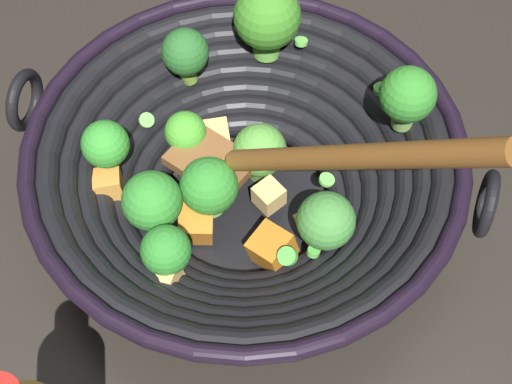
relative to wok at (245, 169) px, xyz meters
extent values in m
plane|color=#28231E|center=(0.00, 0.00, -0.07)|extent=(4.00, 4.00, 0.00)
cylinder|color=black|center=(0.00, 0.00, -0.06)|extent=(0.14, 0.14, 0.01)
torus|color=black|center=(0.00, 0.00, -0.04)|extent=(0.19, 0.19, 0.02)
torus|color=black|center=(0.00, 0.00, -0.03)|extent=(0.22, 0.22, 0.02)
torus|color=black|center=(0.00, 0.00, -0.02)|extent=(0.24, 0.24, 0.02)
torus|color=black|center=(0.00, 0.00, -0.01)|extent=(0.27, 0.27, 0.02)
torus|color=black|center=(0.00, 0.00, 0.00)|extent=(0.29, 0.29, 0.02)
torus|color=black|center=(0.00, 0.00, 0.01)|extent=(0.32, 0.32, 0.02)
torus|color=black|center=(0.00, 0.00, 0.02)|extent=(0.34, 0.34, 0.02)
torus|color=black|center=(0.00, 0.00, 0.03)|extent=(0.36, 0.36, 0.01)
torus|color=black|center=(0.05, 0.18, 0.03)|extent=(0.05, 0.02, 0.05)
torus|color=black|center=(-0.05, -0.18, 0.03)|extent=(0.05, 0.02, 0.05)
cylinder|color=#79B552|center=(0.03, -0.08, -0.03)|extent=(0.03, 0.03, 0.02)
sphere|color=#32882E|center=(0.03, -0.08, 0.00)|extent=(0.05, 0.05, 0.05)
cylinder|color=#589543|center=(-0.01, -0.11, 0.00)|extent=(0.02, 0.02, 0.01)
sphere|color=green|center=(-0.01, -0.11, 0.02)|extent=(0.04, 0.04, 0.04)
cylinder|color=#65AE44|center=(-0.13, 0.02, 0.01)|extent=(0.03, 0.03, 0.02)
sphere|color=#3B8224|center=(-0.13, 0.02, 0.05)|extent=(0.06, 0.06, 0.06)
cylinder|color=#61904B|center=(-0.05, -0.05, -0.04)|extent=(0.02, 0.01, 0.02)
sphere|color=green|center=(-0.05, -0.05, -0.01)|extent=(0.04, 0.04, 0.04)
cylinder|color=#86B758|center=(-0.03, 0.13, 0.02)|extent=(0.03, 0.03, 0.02)
sphere|color=#32852A|center=(-0.03, 0.13, 0.05)|extent=(0.05, 0.05, 0.05)
cylinder|color=#7AA03C|center=(-0.10, -0.05, 0.01)|extent=(0.02, 0.02, 0.02)
sphere|color=#286429|center=(-0.10, -0.05, 0.03)|extent=(0.04, 0.04, 0.04)
cylinder|color=#6DAA41|center=(0.08, -0.06, -0.02)|extent=(0.02, 0.02, 0.02)
sphere|color=#2E862D|center=(0.08, -0.06, 0.00)|extent=(0.04, 0.04, 0.04)
cylinder|color=#6CA845|center=(0.01, -0.03, -0.04)|extent=(0.02, 0.03, 0.02)
sphere|color=#2F832B|center=(0.01, -0.03, -0.01)|extent=(0.05, 0.05, 0.05)
cylinder|color=olive|center=(-0.03, 0.01, -0.05)|extent=(0.03, 0.03, 0.02)
sphere|color=#579F3C|center=(-0.03, 0.01, -0.02)|extent=(0.05, 0.05, 0.05)
cylinder|color=#588E49|center=(0.05, 0.06, -0.04)|extent=(0.03, 0.03, 0.02)
sphere|color=#458D3D|center=(0.05, 0.06, 0.00)|extent=(0.05, 0.05, 0.05)
cube|color=#D7C46A|center=(0.04, 0.06, -0.04)|extent=(0.03, 0.04, 0.03)
cube|color=#E5B162|center=(-0.06, -0.03, -0.04)|extent=(0.04, 0.03, 0.03)
cube|color=#D4934C|center=(-0.04, 0.02, -0.03)|extent=(0.02, 0.03, 0.03)
cube|color=#EBBD73|center=(0.01, 0.02, -0.03)|extent=(0.03, 0.03, 0.02)
cube|color=#EAB66B|center=(0.09, -0.06, -0.01)|extent=(0.03, 0.03, 0.02)
cube|color=orange|center=(0.06, 0.02, -0.03)|extent=(0.04, 0.05, 0.04)
cube|color=gold|center=(0.01, -0.11, -0.01)|extent=(0.03, 0.03, 0.03)
cube|color=orange|center=(0.03, -0.04, -0.03)|extent=(0.03, 0.03, 0.03)
cylinder|color=#6BC651|center=(-0.12, 0.05, 0.02)|extent=(0.02, 0.02, 0.01)
cylinder|color=#56B247|center=(0.08, 0.03, -0.01)|extent=(0.02, 0.02, 0.01)
cylinder|color=#99D166|center=(-0.05, 0.01, -0.02)|extent=(0.02, 0.02, 0.01)
cylinder|color=#99D166|center=(0.05, 0.06, -0.01)|extent=(0.01, 0.01, 0.01)
cylinder|color=#6BC651|center=(-0.06, -0.09, -0.01)|extent=(0.02, 0.02, 0.01)
cylinder|color=#56B247|center=(0.07, 0.06, -0.02)|extent=(0.02, 0.02, 0.01)
cylinder|color=#99D166|center=(0.00, -0.02, -0.03)|extent=(0.02, 0.02, 0.01)
cylinder|color=#6BC651|center=(-0.06, 0.11, 0.03)|extent=(0.01, 0.01, 0.01)
cylinder|color=#6BC651|center=(0.00, 0.07, -0.01)|extent=(0.02, 0.02, 0.01)
cube|color=brown|center=(-0.02, -0.03, -0.02)|extent=(0.08, 0.09, 0.01)
cylinder|color=brown|center=(0.06, 0.07, 0.09)|extent=(0.14, 0.18, 0.19)
camera|label=1|loc=(0.37, 0.01, 0.53)|focal=54.48mm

